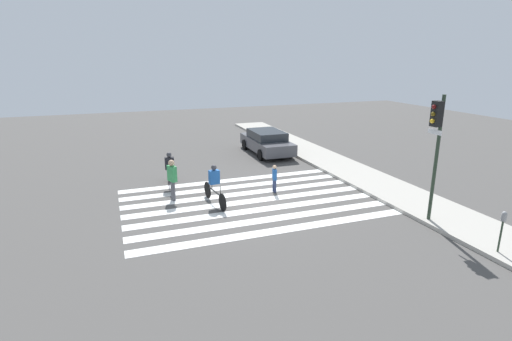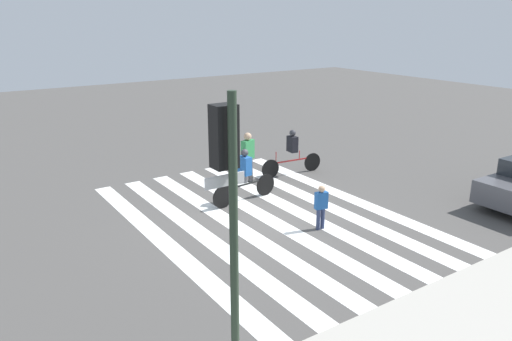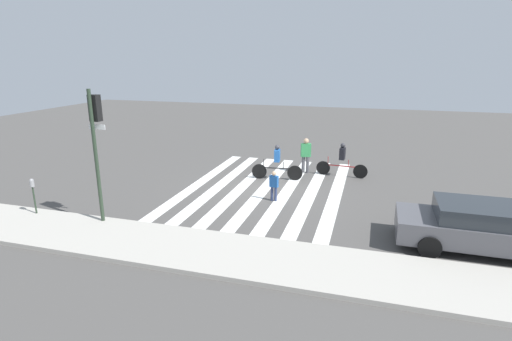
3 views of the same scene
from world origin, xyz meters
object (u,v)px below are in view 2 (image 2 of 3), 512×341
(traffic_light, at_px, (228,192))
(cyclist_mid_street, at_px, (245,174))
(pedestrian_adult_blue_shirt, at_px, (248,155))
(pedestrian_child_with_backpack, at_px, (321,205))
(cyclist_near_curb, at_px, (292,151))

(traffic_light, bearing_deg, cyclist_mid_street, -124.11)
(cyclist_mid_street, bearing_deg, pedestrian_adult_blue_shirt, -132.43)
(pedestrian_adult_blue_shirt, bearing_deg, pedestrian_child_with_backpack, -115.53)
(cyclist_mid_street, height_order, cyclist_near_curb, cyclist_mid_street)
(pedestrian_child_with_backpack, bearing_deg, cyclist_near_curb, -105.69)
(cyclist_near_curb, bearing_deg, cyclist_mid_street, 30.37)
(traffic_light, height_order, cyclist_mid_street, traffic_light)
(cyclist_mid_street, bearing_deg, cyclist_near_curb, -161.37)
(pedestrian_adult_blue_shirt, xyz_separation_m, cyclist_mid_street, (1.07, 1.48, -0.09))
(traffic_light, relative_size, cyclist_mid_street, 1.93)
(pedestrian_adult_blue_shirt, height_order, cyclist_near_curb, pedestrian_adult_blue_shirt)
(cyclist_near_curb, bearing_deg, pedestrian_child_with_backpack, 66.45)
(pedestrian_child_with_backpack, distance_m, cyclist_mid_street, 2.87)
(traffic_light, xyz_separation_m, cyclist_mid_street, (-4.43, -6.54, -2.29))
(pedestrian_child_with_backpack, height_order, cyclist_near_curb, cyclist_near_curb)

